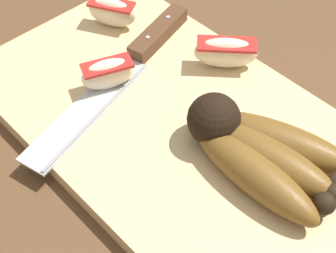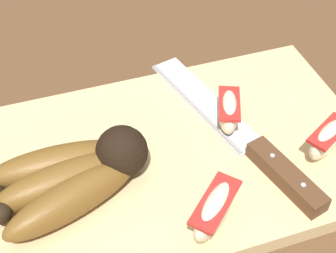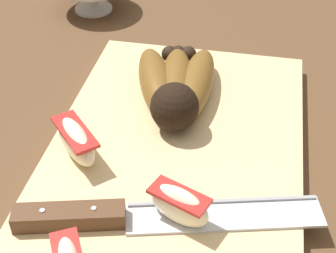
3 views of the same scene
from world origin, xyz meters
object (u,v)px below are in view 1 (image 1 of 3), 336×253
Objects in this scene: banana_bunch at (259,151)px; apple_wedge_far at (226,52)px; chefs_knife at (136,58)px; apple_wedge_middle at (108,73)px; apple_wedge_near at (112,12)px.

apple_wedge_far is (-0.12, 0.08, 0.00)m from banana_bunch.
chefs_knife is at bearing 176.36° from banana_bunch.
apple_wedge_middle is (0.01, -0.05, 0.01)m from chefs_knife.
apple_wedge_near is 0.15m from apple_wedge_far.
banana_bunch is at bearing 11.36° from apple_wedge_middle.
apple_wedge_middle is (0.08, -0.07, -0.00)m from apple_wedge_near.
apple_wedge_far reaches higher than chefs_knife.
apple_wedge_far is at bearing 61.18° from apple_wedge_middle.
banana_bunch is 0.26m from apple_wedge_near.
chefs_knife is 0.10m from apple_wedge_far.
banana_bunch is 0.18m from apple_wedge_middle.
banana_bunch reaches higher than chefs_knife.
apple_wedge_near and apple_wedge_middle have the same top height.
apple_wedge_near is 0.11m from apple_wedge_middle.
apple_wedge_far is (0.08, 0.07, 0.01)m from chefs_knife.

